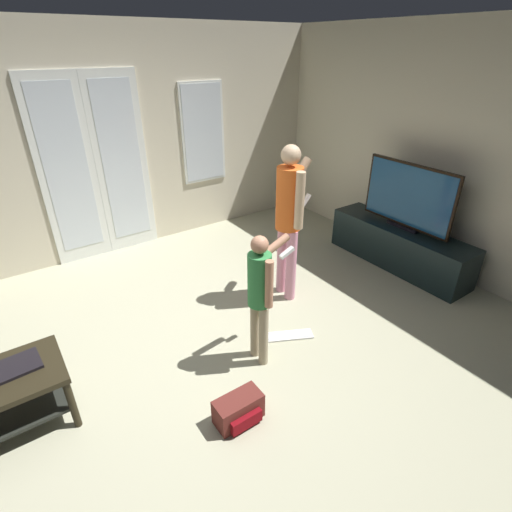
# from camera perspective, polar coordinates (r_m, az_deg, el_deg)

# --- Properties ---
(ground_plane) EXTENTS (6.38, 5.10, 0.02)m
(ground_plane) POSITION_cam_1_polar(r_m,az_deg,el_deg) (3.45, -8.73, -15.49)
(ground_plane) COLOR #ABAA8C
(wall_back_with_doors) EXTENTS (6.38, 0.09, 2.67)m
(wall_back_with_doors) POSITION_cam_1_polar(r_m,az_deg,el_deg) (5.04, -23.10, 14.06)
(wall_back_with_doors) COLOR beige
(wall_back_with_doors) RESTS_ON ground_plane
(wall_right_plain) EXTENTS (0.06, 5.10, 2.64)m
(wall_right_plain) POSITION_cam_1_polar(r_m,az_deg,el_deg) (4.86, 26.16, 13.18)
(wall_right_plain) COLOR beige
(wall_right_plain) RESTS_ON ground_plane
(tv_stand) EXTENTS (0.46, 1.74, 0.49)m
(tv_stand) POSITION_cam_1_polar(r_m,az_deg,el_deg) (4.97, 20.16, 1.32)
(tv_stand) COLOR black
(tv_stand) RESTS_ON ground_plane
(flat_screen_tv) EXTENTS (0.08, 1.12, 0.75)m
(flat_screen_tv) POSITION_cam_1_polar(r_m,az_deg,el_deg) (4.74, 21.37, 8.08)
(flat_screen_tv) COLOR black
(flat_screen_tv) RESTS_ON tv_stand
(person_adult) EXTENTS (0.52, 0.43, 1.59)m
(person_adult) POSITION_cam_1_polar(r_m,az_deg,el_deg) (3.81, 4.91, 6.52)
(person_adult) COLOR pink
(person_adult) RESTS_ON ground_plane
(person_child) EXTENTS (0.53, 0.31, 1.16)m
(person_child) POSITION_cam_1_polar(r_m,az_deg,el_deg) (3.04, 0.68, -4.88)
(person_child) COLOR tan
(person_child) RESTS_ON ground_plane
(backpack) EXTENTS (0.34, 0.21, 0.21)m
(backpack) POSITION_cam_1_polar(r_m,az_deg,el_deg) (2.96, -2.45, -21.52)
(backpack) COLOR #5D2520
(backpack) RESTS_ON ground_plane
(loose_keyboard) EXTENTS (0.45, 0.31, 0.02)m
(loose_keyboard) POSITION_cam_1_polar(r_m,az_deg,el_deg) (3.68, 4.83, -11.50)
(loose_keyboard) COLOR white
(loose_keyboard) RESTS_ON ground_plane
(laptop_closed) EXTENTS (0.37, 0.26, 0.02)m
(laptop_closed) POSITION_cam_1_polar(r_m,az_deg,el_deg) (3.17, -32.15, -13.71)
(laptop_closed) COLOR black
(laptop_closed) RESTS_ON coffee_table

